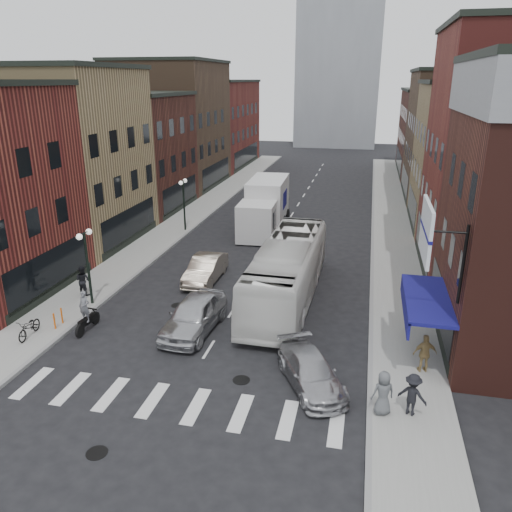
% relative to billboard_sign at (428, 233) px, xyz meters
% --- Properties ---
extents(ground, '(160.00, 160.00, 0.00)m').
position_rel_billboard_sign_xyz_m(ground, '(-8.59, -0.50, -6.13)').
color(ground, black).
rests_on(ground, ground).
extents(sidewalk_left, '(3.00, 74.00, 0.15)m').
position_rel_billboard_sign_xyz_m(sidewalk_left, '(-17.09, 21.50, -6.06)').
color(sidewalk_left, gray).
rests_on(sidewalk_left, ground).
extents(sidewalk_right, '(3.00, 74.00, 0.15)m').
position_rel_billboard_sign_xyz_m(sidewalk_right, '(-0.09, 21.50, -6.06)').
color(sidewalk_right, gray).
rests_on(sidewalk_right, ground).
extents(curb_left, '(0.20, 74.00, 0.16)m').
position_rel_billboard_sign_xyz_m(curb_left, '(-15.59, 21.50, -6.13)').
color(curb_left, gray).
rests_on(curb_left, ground).
extents(curb_right, '(0.20, 74.00, 0.16)m').
position_rel_billboard_sign_xyz_m(curb_right, '(-1.59, 21.50, -6.13)').
color(curb_right, gray).
rests_on(curb_right, ground).
extents(crosswalk_stripes, '(12.00, 2.20, 0.01)m').
position_rel_billboard_sign_xyz_m(crosswalk_stripes, '(-8.59, -3.50, -6.13)').
color(crosswalk_stripes, silver).
rests_on(crosswalk_stripes, ground).
extents(bldg_left_mid_a, '(10.30, 10.20, 12.30)m').
position_rel_billboard_sign_xyz_m(bldg_left_mid_a, '(-23.58, 13.50, 0.02)').
color(bldg_left_mid_a, '#9D8456').
rests_on(bldg_left_mid_a, ground).
extents(bldg_left_mid_b, '(10.30, 10.20, 10.30)m').
position_rel_billboard_sign_xyz_m(bldg_left_mid_b, '(-23.58, 23.50, -0.98)').
color(bldg_left_mid_b, '#401C16').
rests_on(bldg_left_mid_b, ground).
extents(bldg_left_far_a, '(10.30, 12.20, 13.30)m').
position_rel_billboard_sign_xyz_m(bldg_left_far_a, '(-23.58, 34.50, 0.52)').
color(bldg_left_far_a, '#4A3525').
rests_on(bldg_left_far_a, ground).
extents(bldg_left_far_b, '(10.30, 16.20, 11.30)m').
position_rel_billboard_sign_xyz_m(bldg_left_far_b, '(-23.58, 48.50, -0.48)').
color(bldg_left_far_b, maroon).
rests_on(bldg_left_far_b, ground).
extents(bldg_right_mid_b, '(10.30, 10.20, 11.30)m').
position_rel_billboard_sign_xyz_m(bldg_right_mid_b, '(6.41, 23.50, -0.48)').
color(bldg_right_mid_b, '#9D8456').
rests_on(bldg_right_mid_b, ground).
extents(bldg_right_far_a, '(10.30, 12.20, 12.30)m').
position_rel_billboard_sign_xyz_m(bldg_right_far_a, '(6.41, 34.50, 0.02)').
color(bldg_right_far_a, '#4A3525').
rests_on(bldg_right_far_a, ground).
extents(bldg_right_far_b, '(10.30, 16.20, 10.30)m').
position_rel_billboard_sign_xyz_m(bldg_right_far_b, '(6.41, 48.50, -0.98)').
color(bldg_right_far_b, '#401C16').
rests_on(bldg_right_far_b, ground).
extents(awning_blue, '(1.80, 5.00, 0.78)m').
position_rel_billboard_sign_xyz_m(awning_blue, '(0.34, 2.00, -3.50)').
color(awning_blue, navy).
rests_on(awning_blue, ground).
extents(billboard_sign, '(1.52, 3.00, 3.70)m').
position_rel_billboard_sign_xyz_m(billboard_sign, '(0.00, 0.00, 0.00)').
color(billboard_sign, black).
rests_on(billboard_sign, ground).
extents(streetlamp_near, '(0.32, 1.22, 4.11)m').
position_rel_billboard_sign_xyz_m(streetlamp_near, '(-15.99, 3.50, -3.22)').
color(streetlamp_near, black).
rests_on(streetlamp_near, ground).
extents(streetlamp_far, '(0.32, 1.22, 4.11)m').
position_rel_billboard_sign_xyz_m(streetlamp_far, '(-15.99, 17.50, -3.22)').
color(streetlamp_far, black).
rests_on(streetlamp_far, ground).
extents(bike_rack, '(0.08, 0.68, 0.80)m').
position_rel_billboard_sign_xyz_m(bike_rack, '(-16.19, 0.80, -5.58)').
color(bike_rack, '#D8590C').
rests_on(bike_rack, sidewalk_left).
extents(box_truck, '(2.98, 9.01, 3.88)m').
position_rel_billboard_sign_xyz_m(box_truck, '(-9.98, 19.33, -4.22)').
color(box_truck, silver).
rests_on(box_truck, ground).
extents(motorcycle_rider, '(0.60, 2.00, 2.04)m').
position_rel_billboard_sign_xyz_m(motorcycle_rider, '(-14.75, 0.92, -5.18)').
color(motorcycle_rider, black).
rests_on(motorcycle_rider, ground).
extents(transit_bus, '(2.98, 11.94, 3.31)m').
position_rel_billboard_sign_xyz_m(transit_bus, '(-6.09, 6.58, -4.48)').
color(transit_bus, silver).
rests_on(transit_bus, ground).
extents(sedan_left_near, '(2.27, 5.01, 1.67)m').
position_rel_billboard_sign_xyz_m(sedan_left_near, '(-9.77, 2.01, -5.30)').
color(sedan_left_near, silver).
rests_on(sedan_left_near, ground).
extents(sedan_left_far, '(1.57, 4.49, 1.48)m').
position_rel_billboard_sign_xyz_m(sedan_left_far, '(-11.22, 8.15, -5.39)').
color(sedan_left_far, '#B7A995').
rests_on(sedan_left_far, ground).
extents(curb_car, '(3.54, 4.62, 1.25)m').
position_rel_billboard_sign_xyz_m(curb_car, '(-3.85, -1.26, -5.51)').
color(curb_car, '#ADACB1').
rests_on(curb_car, ground).
extents(parked_bicycle, '(0.77, 1.77, 0.90)m').
position_rel_billboard_sign_xyz_m(parked_bicycle, '(-16.87, -0.40, -5.53)').
color(parked_bicycle, black).
rests_on(parked_bicycle, sidewalk_left).
extents(ped_left_solo, '(0.88, 0.60, 1.66)m').
position_rel_billboard_sign_xyz_m(ped_left_solo, '(-17.00, 4.44, -5.15)').
color(ped_left_solo, black).
rests_on(ped_left_solo, sidewalk_left).
extents(ped_right_a, '(1.14, 0.84, 1.58)m').
position_rel_billboard_sign_xyz_m(ped_right_a, '(-0.19, -2.42, -5.19)').
color(ped_right_a, black).
rests_on(ped_right_a, sidewalk_right).
extents(ped_right_b, '(1.05, 0.70, 1.64)m').
position_rel_billboard_sign_xyz_m(ped_right_b, '(0.48, 0.53, -5.16)').
color(ped_right_b, '#9A804E').
rests_on(ped_right_b, sidewalk_right).
extents(ped_right_c, '(0.94, 0.79, 1.65)m').
position_rel_billboard_sign_xyz_m(ped_right_c, '(-1.19, -2.60, -5.16)').
color(ped_right_c, '#53565A').
rests_on(ped_right_c, sidewalk_right).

